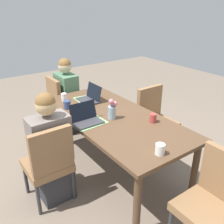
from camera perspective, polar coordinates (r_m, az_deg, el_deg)
ground_plane at (r=3.29m, az=-0.00°, el=-12.76°), size 10.00×10.00×0.00m
dining_table at (r=2.94m, az=-0.00°, el=-2.27°), size 2.01×0.94×0.75m
chair_head_right_left_near at (r=4.06m, az=-11.41°, el=2.29°), size 0.44×0.44×0.90m
person_head_right_left_near at (r=4.02m, az=-10.11°, el=2.63°), size 0.40×0.36×1.19m
chair_far_left_mid at (r=2.64m, az=-14.17°, el=-10.79°), size 0.44×0.44×0.90m
person_far_left_mid at (r=2.70m, az=-13.66°, el=-9.16°), size 0.36×0.40×1.19m
chair_head_left_left_far at (r=2.32m, az=22.08°, el=-17.73°), size 0.44×0.44×0.90m
chair_near_right_near at (r=3.53m, az=9.65°, el=-1.00°), size 0.44×0.44×0.90m
flower_vase at (r=2.80m, az=0.01°, el=0.47°), size 0.09×0.11×0.25m
placemat_head_right_left_near at (r=3.38m, az=-5.67°, el=2.71°), size 0.37×0.28×0.00m
placemat_far_left_mid at (r=2.76m, az=-5.30°, el=-2.44°), size 0.28×0.37×0.00m
laptop_far_left_mid at (r=2.75m, az=-5.96°, el=-1.57°), size 0.22×0.32×0.21m
laptop_head_right_left_near at (r=3.34m, az=-4.98°, el=3.28°), size 0.32×0.22×0.21m
coffee_mug_near_left at (r=2.23m, az=10.89°, el=-8.33°), size 0.08×0.08×0.10m
coffee_mug_near_right at (r=3.13m, az=-10.19°, el=1.66°), size 0.09×0.09×0.10m
coffee_mug_centre_left at (r=2.78m, az=9.34°, el=-1.37°), size 0.07×0.07×0.10m
coffee_mug_centre_right at (r=3.38m, az=-10.88°, el=3.34°), size 0.07×0.07×0.11m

